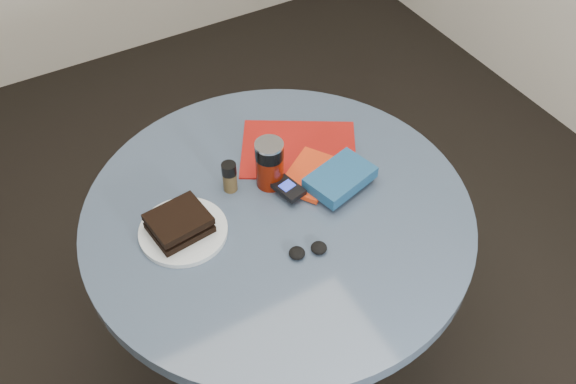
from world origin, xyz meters
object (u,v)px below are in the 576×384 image
pepper_grinder (230,177)px  headphones (308,250)px  sandwich (179,223)px  table (278,250)px  magazine (299,149)px  soda_can (270,164)px  plate (183,231)px  red_book (311,174)px  mp3_player (287,188)px  novel (340,178)px

pepper_grinder → headphones: 0.29m
sandwich → headphones: bearing=-41.2°
table → sandwich: (-0.25, 0.05, 0.20)m
magazine → table: bearing=-102.6°
magazine → soda_can: bearing=-119.6°
table → plate: plate is taller
soda_can → headphones: 0.26m
soda_can → red_book: soda_can is taller
sandwich → soda_can: 0.28m
plate → soda_can: 0.28m
plate → soda_can: size_ratio=1.57×
plate → mp3_player: (0.28, -0.02, 0.02)m
table → sandwich: bearing=168.3°
plate → sandwich: 0.03m
novel → headphones: novel is taller
pepper_grinder → soda_can: bearing=-18.0°
magazine → novel: bearing=-52.7°
soda_can → pepper_grinder: 0.11m
magazine → novel: 0.18m
red_book → novel: (0.05, -0.07, 0.02)m
sandwich → mp3_player: 0.29m
pepper_grinder → magazine: (0.23, 0.04, -0.04)m
plate → headphones: headphones is taller
headphones → pepper_grinder: bearing=103.0°
plate → pepper_grinder: bearing=24.9°
novel → sandwich: bearing=156.5°
plate → mp3_player: 0.29m
pepper_grinder → novel: 0.29m
plate → headphones: (0.23, -0.21, 0.00)m
plate → mp3_player: mp3_player is taller
table → pepper_grinder: size_ratio=11.31×
table → plate: bearing=168.6°
sandwich → soda_can: soda_can is taller
plate → magazine: size_ratio=0.69×
novel → mp3_player: novel is taller
soda_can → magazine: bearing=29.2°
soda_can → plate: bearing=-170.4°
pepper_grinder → sandwich: bearing=-156.6°
mp3_player → table: bearing=-144.5°
soda_can → headphones: size_ratio=1.38×
magazine → sandwich: bearing=-132.9°
soda_can → mp3_player: size_ratio=1.37×
table → soda_can: (0.03, 0.09, 0.23)m
soda_can → novel: size_ratio=0.81×
novel → headphones: (-0.18, -0.15, -0.03)m
headphones → sandwich: bearing=138.8°
soda_can → pepper_grinder: size_ratio=1.58×
novel → headphones: size_ratio=1.71×
soda_can → pepper_grinder: (-0.10, 0.03, -0.02)m
plate → novel: novel is taller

